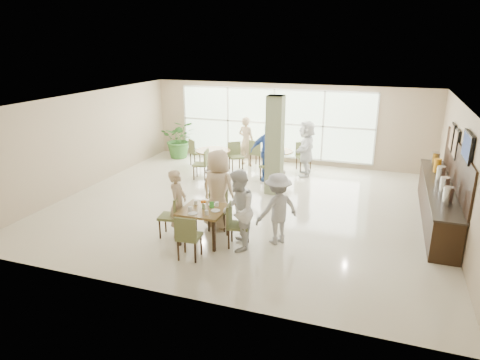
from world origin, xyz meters
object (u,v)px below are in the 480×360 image
(teen_standing, at_px, (277,209))
(round_table_right, at_px, (277,156))
(potted_plant, at_px, (180,139))
(buffet_counter, at_px, (439,200))
(round_table_left, at_px, (213,155))
(adult_b, at_px, (306,148))
(adult_standing, at_px, (246,141))
(teen_far, at_px, (218,189))
(main_table, at_px, (204,213))
(teen_left, at_px, (178,204))
(teen_right, at_px, (238,210))
(adult_a, at_px, (268,152))

(teen_standing, bearing_deg, round_table_right, -123.35)
(potted_plant, bearing_deg, buffet_counter, -21.00)
(round_table_left, height_order, adult_b, adult_b)
(round_table_left, relative_size, buffet_counter, 0.25)
(adult_b, height_order, adult_standing, adult_b)
(teen_far, bearing_deg, round_table_left, -50.24)
(main_table, relative_size, adult_standing, 0.56)
(round_table_left, height_order, adult_standing, adult_standing)
(round_table_right, distance_m, teen_left, 5.54)
(teen_right, relative_size, adult_standing, 1.01)
(teen_left, distance_m, teen_standing, 2.21)
(round_table_left, xyz_separation_m, buffet_counter, (6.76, -2.03, -0.03))
(teen_standing, xyz_separation_m, adult_b, (-0.36, 5.08, 0.11))
(round_table_left, bearing_deg, buffet_counter, -16.75)
(buffet_counter, xyz_separation_m, teen_right, (-4.10, -2.96, 0.31))
(round_table_right, bearing_deg, adult_standing, 156.61)
(teen_standing, height_order, adult_b, adult_b)
(round_table_left, xyz_separation_m, adult_a, (1.96, -0.29, 0.33))
(buffet_counter, xyz_separation_m, adult_standing, (-5.98, 3.20, 0.31))
(round_table_left, bearing_deg, teen_right, -62.03)
(main_table, xyz_separation_m, teen_far, (0.03, 0.78, 0.28))
(adult_standing, bearing_deg, adult_a, 146.95)
(teen_standing, bearing_deg, adult_b, -133.86)
(potted_plant, bearing_deg, teen_standing, -47.53)
(potted_plant, height_order, teen_standing, teen_standing)
(potted_plant, bearing_deg, round_table_left, -34.24)
(teen_right, height_order, adult_a, adult_a)
(teen_standing, distance_m, adult_b, 5.09)
(adult_a, relative_size, adult_b, 1.02)
(teen_far, bearing_deg, adult_b, -88.05)
(main_table, xyz_separation_m, teen_standing, (1.53, 0.44, 0.13))
(potted_plant, height_order, teen_far, teen_far)
(teen_left, height_order, teen_right, teen_right)
(main_table, bearing_deg, teen_left, 176.36)
(teen_standing, xyz_separation_m, adult_standing, (-2.58, 5.61, 0.07))
(buffet_counter, xyz_separation_m, teen_standing, (-3.40, -2.41, 0.24))
(potted_plant, bearing_deg, main_table, -59.00)
(buffet_counter, height_order, teen_far, buffet_counter)
(buffet_counter, relative_size, teen_standing, 2.98)
(potted_plant, bearing_deg, adult_b, -7.59)
(teen_standing, xyz_separation_m, adult_a, (-1.39, 4.15, 0.13))
(round_table_right, height_order, teen_right, teen_right)
(buffet_counter, distance_m, teen_left, 6.25)
(main_table, bearing_deg, adult_a, 88.25)
(teen_right, xyz_separation_m, adult_standing, (-1.88, 6.16, -0.01))
(buffet_counter, bearing_deg, adult_a, 160.00)
(buffet_counter, bearing_deg, teen_right, -144.18)
(potted_plant, xyz_separation_m, adult_a, (3.85, -1.57, 0.21))
(round_table_left, height_order, potted_plant, potted_plant)
(round_table_right, xyz_separation_m, adult_standing, (-1.26, 0.55, 0.30))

